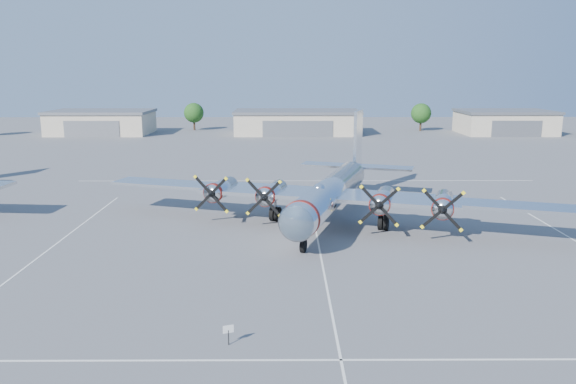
{
  "coord_description": "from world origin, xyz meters",
  "views": [
    {
      "loc": [
        -2.8,
        -47.69,
        14.19
      ],
      "look_at": [
        -2.52,
        3.18,
        3.2
      ],
      "focal_mm": 35.0,
      "sensor_mm": 36.0,
      "label": 1
    }
  ],
  "objects_px": {
    "tree_west": "(194,113)",
    "tree_east": "(421,113)",
    "hangar_center": "(297,122)",
    "hangar_east": "(505,122)",
    "main_bomber_b29": "(332,220)",
    "hangar_west": "(102,122)",
    "info_placard": "(228,331)"
  },
  "relations": [
    {
      "from": "hangar_west",
      "to": "main_bomber_b29",
      "type": "bearing_deg",
      "value": -58.71
    },
    {
      "from": "tree_east",
      "to": "main_bomber_b29",
      "type": "xyz_separation_m",
      "value": [
        -28.2,
        -83.03,
        -4.22
      ]
    },
    {
      "from": "tree_west",
      "to": "info_placard",
      "type": "bearing_deg",
      "value": -80.13
    },
    {
      "from": "hangar_center",
      "to": "hangar_east",
      "type": "distance_m",
      "value": 48.0
    },
    {
      "from": "hangar_west",
      "to": "info_placard",
      "type": "relative_size",
      "value": 20.53
    },
    {
      "from": "hangar_west",
      "to": "tree_west",
      "type": "distance_m",
      "value": 21.61
    },
    {
      "from": "main_bomber_b29",
      "to": "info_placard",
      "type": "distance_m",
      "value": 26.45
    },
    {
      "from": "hangar_center",
      "to": "info_placard",
      "type": "relative_size",
      "value": 25.98
    },
    {
      "from": "hangar_east",
      "to": "main_bomber_b29",
      "type": "bearing_deg",
      "value": -120.97
    },
    {
      "from": "hangar_east",
      "to": "tree_east",
      "type": "bearing_deg",
      "value": 161.46
    },
    {
      "from": "hangar_west",
      "to": "hangar_center",
      "type": "height_order",
      "value": "same"
    },
    {
      "from": "hangar_east",
      "to": "info_placard",
      "type": "distance_m",
      "value": 115.61
    },
    {
      "from": "hangar_center",
      "to": "info_placard",
      "type": "distance_m",
      "value": 102.5
    },
    {
      "from": "hangar_center",
      "to": "hangar_east",
      "type": "bearing_deg",
      "value": 0.0
    },
    {
      "from": "hangar_center",
      "to": "main_bomber_b29",
      "type": "relative_size",
      "value": 0.65
    },
    {
      "from": "hangar_west",
      "to": "main_bomber_b29",
      "type": "distance_m",
      "value": 90.14
    },
    {
      "from": "main_bomber_b29",
      "to": "info_placard",
      "type": "bearing_deg",
      "value": -89.07
    },
    {
      "from": "hangar_west",
      "to": "hangar_east",
      "type": "bearing_deg",
      "value": 0.0
    },
    {
      "from": "tree_east",
      "to": "main_bomber_b29",
      "type": "distance_m",
      "value": 87.79
    },
    {
      "from": "hangar_center",
      "to": "main_bomber_b29",
      "type": "bearing_deg",
      "value": -88.66
    },
    {
      "from": "hangar_west",
      "to": "hangar_east",
      "type": "distance_m",
      "value": 93.0
    },
    {
      "from": "info_placard",
      "to": "tree_west",
      "type": "bearing_deg",
      "value": 80.4
    },
    {
      "from": "main_bomber_b29",
      "to": "info_placard",
      "type": "xyz_separation_m",
      "value": [
        -7.59,
        -25.32,
        0.77
      ]
    },
    {
      "from": "hangar_center",
      "to": "tree_west",
      "type": "distance_m",
      "value": 26.3
    },
    {
      "from": "hangar_center",
      "to": "info_placard",
      "type": "bearing_deg",
      "value": -93.24
    },
    {
      "from": "tree_east",
      "to": "hangar_center",
      "type": "bearing_deg",
      "value": -168.62
    },
    {
      "from": "hangar_west",
      "to": "hangar_center",
      "type": "bearing_deg",
      "value": -0.0
    },
    {
      "from": "hangar_west",
      "to": "info_placard",
      "type": "xyz_separation_m",
      "value": [
        39.2,
        -102.31,
        -1.94
      ]
    },
    {
      "from": "hangar_west",
      "to": "main_bomber_b29",
      "type": "xyz_separation_m",
      "value": [
        46.8,
        -76.99,
        -2.71
      ]
    },
    {
      "from": "tree_west",
      "to": "tree_east",
      "type": "distance_m",
      "value": 55.04
    },
    {
      "from": "tree_east",
      "to": "info_placard",
      "type": "bearing_deg",
      "value": -108.28
    },
    {
      "from": "tree_west",
      "to": "tree_east",
      "type": "height_order",
      "value": "same"
    }
  ]
}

